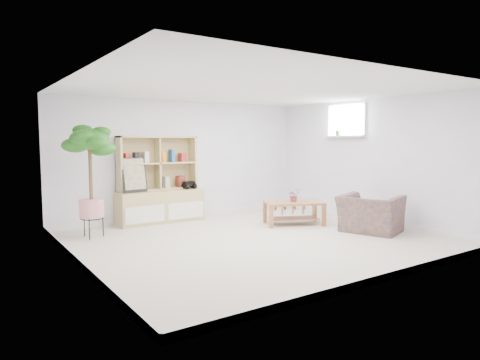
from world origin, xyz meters
TOP-DOWN VIEW (x-y plane):
  - floor at (0.00, 0.00)m, footprint 5.50×5.00m
  - ceiling at (0.00, 0.00)m, footprint 5.50×5.00m
  - walls at (0.00, 0.00)m, footprint 5.51×5.01m
  - baseboard at (0.00, 0.00)m, footprint 5.50×5.00m
  - window at (2.73, 0.60)m, footprint 0.10×0.98m
  - window_sill at (2.67, 0.60)m, footprint 0.14×1.00m
  - storage_unit at (-0.67, 2.24)m, footprint 1.68×0.57m
  - poster at (-1.21, 2.19)m, footprint 0.48×0.16m
  - toy_truck at (-0.09, 2.15)m, footprint 0.32×0.23m
  - coffee_table at (1.33, 0.59)m, footprint 1.22×0.98m
  - table_plant at (1.32, 0.59)m, footprint 0.25×0.22m
  - floor_tree at (-2.15, 1.62)m, footprint 0.69×0.69m
  - armchair at (1.99, -0.65)m, footprint 1.14×1.22m
  - sill_plant at (2.67, 0.77)m, footprint 0.13×0.11m

SIDE VIEW (x-z plane):
  - floor at x=0.00m, z-range -0.01..0.01m
  - baseboard at x=0.00m, z-range 0.00..0.10m
  - coffee_table at x=1.33m, z-range 0.00..0.44m
  - armchair at x=1.99m, z-range 0.00..0.74m
  - table_plant at x=1.32m, z-range 0.44..0.68m
  - toy_truck at x=-0.09m, z-range 0.63..0.80m
  - storage_unit at x=-0.67m, z-range 0.00..1.68m
  - floor_tree at x=-2.15m, z-range 0.00..1.86m
  - poster at x=-1.21m, z-range 0.63..1.28m
  - walls at x=0.00m, z-range 0.00..2.40m
  - window_sill at x=2.67m, z-range 1.66..1.70m
  - sill_plant at x=2.67m, z-range 1.70..1.93m
  - window at x=2.73m, z-range 1.66..2.34m
  - ceiling at x=0.00m, z-range 2.40..2.40m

